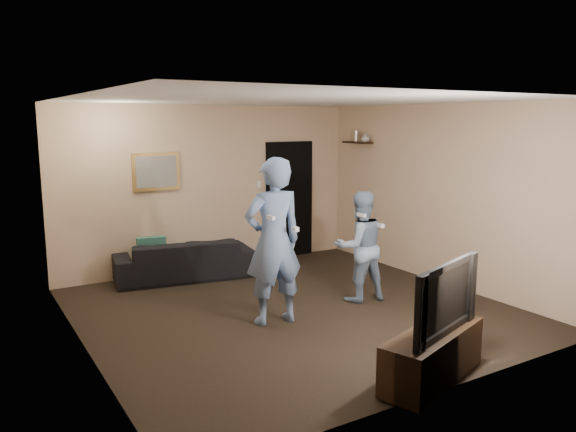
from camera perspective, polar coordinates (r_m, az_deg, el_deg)
ground at (r=7.17m, az=0.53°, el=-9.52°), size 5.00×5.00×0.00m
ceiling at (r=6.78m, az=0.57°, el=11.72°), size 5.00×5.00×0.04m
wall_back at (r=9.06m, az=-7.82°, el=2.89°), size 5.00×0.04×2.60m
wall_front at (r=4.95m, az=16.01°, el=-3.09°), size 5.00×0.04×2.60m
wall_left at (r=5.95m, az=-20.38°, el=-1.20°), size 0.04×5.00×2.60m
wall_right at (r=8.43m, az=15.16°, el=2.14°), size 0.04×5.00×2.60m
sofa at (r=8.62m, az=-10.55°, el=-4.31°), size 2.14×1.11×0.60m
throw_pillow at (r=8.43m, az=-13.67°, el=-3.47°), size 0.43×0.20×0.42m
painting_frame at (r=8.69m, az=-13.27°, el=4.42°), size 0.72×0.05×0.57m
painting_canvas at (r=8.66m, az=-13.21°, el=4.41°), size 0.62×0.01×0.47m
doorway at (r=9.73m, az=0.14°, el=1.67°), size 0.90×0.06×2.00m
light_switch at (r=9.40m, az=-3.00°, el=3.22°), size 0.08×0.02×0.12m
wall_shelf at (r=9.63m, az=7.07°, el=7.43°), size 0.20×0.60×0.03m
shelf_vase at (r=9.46m, az=7.87°, el=7.90°), size 0.15×0.15×0.14m
shelf_figurine at (r=9.66m, az=6.95°, el=8.06°), size 0.06×0.06×0.18m
tv_console at (r=5.42m, az=14.48°, el=-13.56°), size 1.35×0.80×0.46m
television at (r=5.23m, az=14.74°, el=-7.93°), size 1.13×0.51×0.66m
wii_player_left at (r=6.50m, az=-1.49°, el=-2.60°), size 0.75×0.55×1.95m
wii_player_right at (r=7.43m, az=7.30°, el=-3.07°), size 0.80×0.67×1.46m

